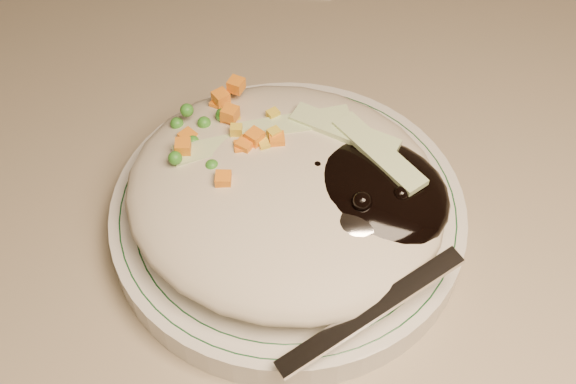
% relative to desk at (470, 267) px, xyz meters
% --- Properties ---
extents(desk, '(1.40, 0.70, 0.74)m').
position_rel_desk_xyz_m(desk, '(0.00, 0.00, 0.00)').
color(desk, gray).
rests_on(desk, ground).
extents(plate, '(0.22, 0.22, 0.02)m').
position_rel_desk_xyz_m(plate, '(-0.11, -0.16, 0.21)').
color(plate, silver).
rests_on(plate, desk).
extents(plate_rim, '(0.21, 0.21, 0.00)m').
position_rel_desk_xyz_m(plate_rim, '(-0.11, -0.16, 0.22)').
color(plate_rim, '#144723').
rests_on(plate_rim, plate).
extents(meal, '(0.21, 0.19, 0.05)m').
position_rel_desk_xyz_m(meal, '(-0.11, -0.16, 0.24)').
color(meal, '#B7AE94').
rests_on(meal, plate).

